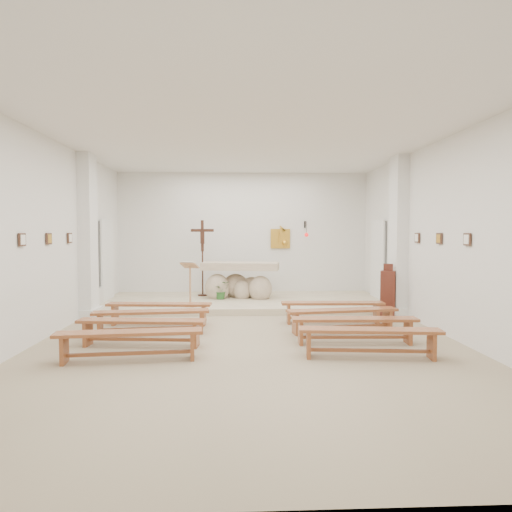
{
  "coord_description": "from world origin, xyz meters",
  "views": [
    {
      "loc": [
        -0.22,
        -7.9,
        1.83
      ],
      "look_at": [
        0.21,
        1.6,
        1.34
      ],
      "focal_mm": 32.0,
      "sensor_mm": 36.0,
      "label": 1
    }
  ],
  "objects_px": {
    "altar": "(240,283)",
    "bench_left_front": "(159,309)",
    "bench_right_front": "(332,307)",
    "lectern": "(190,284)",
    "bench_left_fourth": "(129,339)",
    "bench_left_second": "(151,317)",
    "donation_pedestal": "(388,293)",
    "bench_right_third": "(354,324)",
    "bench_right_second": "(342,315)",
    "bench_left_third": "(142,326)",
    "bench_right_fourth": "(370,336)",
    "crucifix_stand": "(202,252)"
  },
  "relations": [
    {
      "from": "altar",
      "to": "lectern",
      "type": "relative_size",
      "value": 1.97
    },
    {
      "from": "altar",
      "to": "bench_right_second",
      "type": "height_order",
      "value": "altar"
    },
    {
      "from": "donation_pedestal",
      "to": "bench_left_front",
      "type": "relative_size",
      "value": 0.56
    },
    {
      "from": "donation_pedestal",
      "to": "bench_left_second",
      "type": "relative_size",
      "value": 0.55
    },
    {
      "from": "crucifix_stand",
      "to": "bench_left_second",
      "type": "height_order",
      "value": "crucifix_stand"
    },
    {
      "from": "bench_left_third",
      "to": "bench_left_fourth",
      "type": "bearing_deg",
      "value": -84.34
    },
    {
      "from": "altar",
      "to": "lectern",
      "type": "distance_m",
      "value": 1.73
    },
    {
      "from": "bench_right_front",
      "to": "bench_right_fourth",
      "type": "bearing_deg",
      "value": -88.09
    },
    {
      "from": "bench_left_front",
      "to": "bench_right_third",
      "type": "bearing_deg",
      "value": -21.91
    },
    {
      "from": "bench_left_second",
      "to": "lectern",
      "type": "bearing_deg",
      "value": 72.05
    },
    {
      "from": "bench_right_front",
      "to": "bench_right_second",
      "type": "height_order",
      "value": "same"
    },
    {
      "from": "crucifix_stand",
      "to": "bench_left_third",
      "type": "relative_size",
      "value": 0.97
    },
    {
      "from": "donation_pedestal",
      "to": "bench_left_front",
      "type": "distance_m",
      "value": 4.88
    },
    {
      "from": "donation_pedestal",
      "to": "bench_left_second",
      "type": "xyz_separation_m",
      "value": [
        -4.83,
        -1.57,
        -0.18
      ]
    },
    {
      "from": "lectern",
      "to": "bench_left_fourth",
      "type": "height_order",
      "value": "lectern"
    },
    {
      "from": "donation_pedestal",
      "to": "bench_left_fourth",
      "type": "relative_size",
      "value": 0.56
    },
    {
      "from": "crucifix_stand",
      "to": "bench_right_front",
      "type": "distance_m",
      "value": 4.28
    },
    {
      "from": "lectern",
      "to": "bench_right_fourth",
      "type": "xyz_separation_m",
      "value": [
        2.98,
        -3.87,
        -0.33
      ]
    },
    {
      "from": "bench_right_fourth",
      "to": "bench_left_second",
      "type": "bearing_deg",
      "value": 159.95
    },
    {
      "from": "lectern",
      "to": "bench_left_front",
      "type": "distance_m",
      "value": 1.45
    },
    {
      "from": "lectern",
      "to": "bench_left_third",
      "type": "distance_m",
      "value": 3.08
    },
    {
      "from": "bench_right_front",
      "to": "bench_right_second",
      "type": "xyz_separation_m",
      "value": [
        0.0,
        -0.85,
        0.0
      ]
    },
    {
      "from": "bench_right_fourth",
      "to": "bench_left_fourth",
      "type": "bearing_deg",
      "value": -173.93
    },
    {
      "from": "bench_right_front",
      "to": "bench_right_second",
      "type": "distance_m",
      "value": 0.85
    },
    {
      "from": "bench_left_fourth",
      "to": "bench_left_front",
      "type": "bearing_deg",
      "value": 84.79
    },
    {
      "from": "bench_left_third",
      "to": "bench_right_third",
      "type": "relative_size",
      "value": 1.01
    },
    {
      "from": "crucifix_stand",
      "to": "donation_pedestal",
      "type": "relative_size",
      "value": 1.74
    },
    {
      "from": "bench_left_second",
      "to": "bench_right_second",
      "type": "height_order",
      "value": "same"
    },
    {
      "from": "altar",
      "to": "bench_left_front",
      "type": "bearing_deg",
      "value": -112.73
    },
    {
      "from": "crucifix_stand",
      "to": "bench_right_third",
      "type": "xyz_separation_m",
      "value": [
        2.82,
        -4.76,
        -0.98
      ]
    },
    {
      "from": "bench_right_front",
      "to": "bench_left_third",
      "type": "distance_m",
      "value": 3.85
    },
    {
      "from": "bench_right_second",
      "to": "bench_right_third",
      "type": "relative_size",
      "value": 1.01
    },
    {
      "from": "bench_left_front",
      "to": "bench_right_front",
      "type": "relative_size",
      "value": 1.0
    },
    {
      "from": "bench_left_front",
      "to": "bench_right_front",
      "type": "bearing_deg",
      "value": 4.21
    },
    {
      "from": "altar",
      "to": "bench_left_second",
      "type": "relative_size",
      "value": 0.98
    },
    {
      "from": "crucifix_stand",
      "to": "bench_left_third",
      "type": "bearing_deg",
      "value": -101.54
    },
    {
      "from": "donation_pedestal",
      "to": "bench_right_third",
      "type": "height_order",
      "value": "donation_pedestal"
    },
    {
      "from": "altar",
      "to": "donation_pedestal",
      "type": "relative_size",
      "value": 1.77
    },
    {
      "from": "bench_right_front",
      "to": "bench_left_third",
      "type": "xyz_separation_m",
      "value": [
        -3.45,
        -1.69,
        0.0
      ]
    },
    {
      "from": "altar",
      "to": "bench_left_third",
      "type": "relative_size",
      "value": 0.98
    },
    {
      "from": "bench_right_third",
      "to": "lectern",
      "type": "bearing_deg",
      "value": 136.47
    },
    {
      "from": "bench_right_second",
      "to": "bench_right_third",
      "type": "bearing_deg",
      "value": -97.79
    },
    {
      "from": "bench_left_second",
      "to": "bench_left_fourth",
      "type": "xyz_separation_m",
      "value": [
        0.0,
        -1.69,
        0.0
      ]
    },
    {
      "from": "bench_left_second",
      "to": "bench_left_third",
      "type": "bearing_deg",
      "value": -95.69
    },
    {
      "from": "bench_left_third",
      "to": "bench_right_fourth",
      "type": "height_order",
      "value": "same"
    },
    {
      "from": "bench_left_second",
      "to": "bench_left_third",
      "type": "height_order",
      "value": "same"
    },
    {
      "from": "bench_left_second",
      "to": "bench_right_third",
      "type": "height_order",
      "value": "same"
    },
    {
      "from": "crucifix_stand",
      "to": "bench_right_front",
      "type": "relative_size",
      "value": 0.97
    },
    {
      "from": "crucifix_stand",
      "to": "bench_right_fourth",
      "type": "xyz_separation_m",
      "value": [
        2.82,
        -5.6,
        -0.98
      ]
    },
    {
      "from": "lectern",
      "to": "bench_right_front",
      "type": "xyz_separation_m",
      "value": [
        2.98,
        -1.33,
        -0.33
      ]
    }
  ]
}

